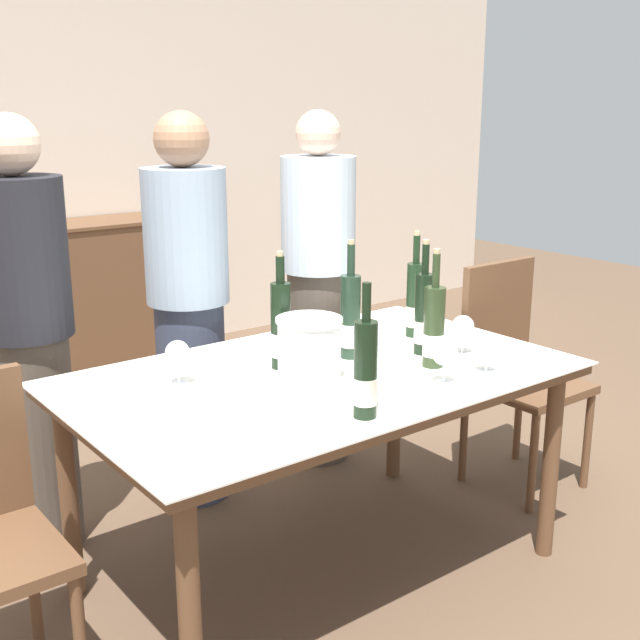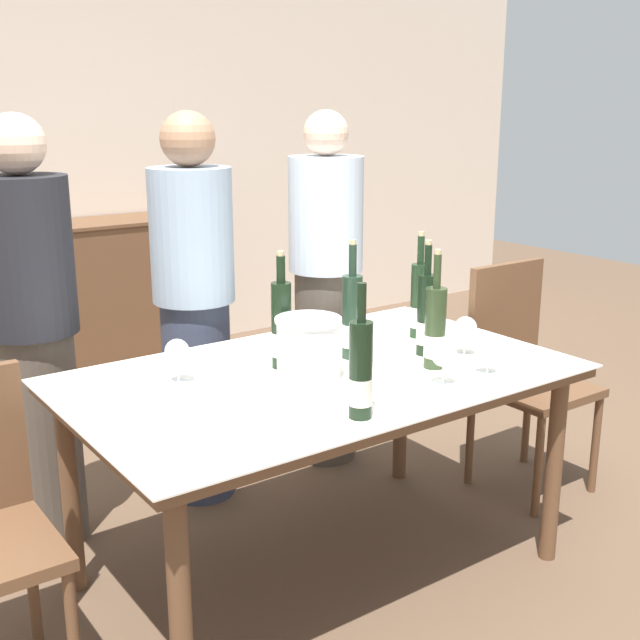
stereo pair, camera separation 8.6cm
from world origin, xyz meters
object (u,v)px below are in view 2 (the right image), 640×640
at_px(wine_bottle_0, 361,372).
at_px(wine_bottle_1, 435,330).
at_px(wine_glass_0, 466,329).
at_px(person_host, 33,339).
at_px(wine_bottle_3, 419,302).
at_px(person_guest_left, 195,312).
at_px(wine_bottle_4, 282,327).
at_px(person_guest_right, 326,292).
at_px(sideboard_cabinet, 86,299).
at_px(chair_right_end, 521,362).
at_px(wine_bottle_2, 426,316).
at_px(dining_table, 320,392).
at_px(wine_glass_3, 177,353).
at_px(wine_bottle_5, 352,319).
at_px(wine_glass_2, 444,355).
at_px(wine_glass_1, 488,347).
at_px(ice_bucket, 308,348).

distance_m(wine_bottle_0, wine_bottle_1, 0.52).
height_order(wine_glass_0, person_host, person_host).
xyz_separation_m(wine_bottle_3, person_guest_left, (-0.60, 0.67, -0.09)).
height_order(wine_bottle_4, person_guest_right, person_guest_right).
distance_m(sideboard_cabinet, wine_bottle_0, 3.05).
xyz_separation_m(wine_bottle_0, wine_glass_0, (0.66, 0.24, -0.04)).
bearing_deg(chair_right_end, person_host, 158.85).
xyz_separation_m(wine_bottle_2, person_guest_right, (0.18, 0.84, -0.10)).
bearing_deg(wine_bottle_1, wine_glass_0, 9.76).
xyz_separation_m(sideboard_cabinet, wine_bottle_1, (0.21, -2.80, 0.41)).
bearing_deg(dining_table, wine_glass_3, 157.77).
distance_m(wine_bottle_0, wine_bottle_5, 0.56).
height_order(wine_glass_2, person_host, person_host).
bearing_deg(person_guest_left, wine_glass_3, -121.41).
bearing_deg(dining_table, wine_bottle_1, -28.10).
relative_size(wine_glass_0, chair_right_end, 0.15).
bearing_deg(wine_bottle_5, wine_glass_1, -59.25).
bearing_deg(wine_glass_3, wine_bottle_2, -15.37).
height_order(ice_bucket, wine_bottle_3, wine_bottle_3).
relative_size(wine_glass_0, wine_glass_2, 0.98).
bearing_deg(ice_bucket, sideboard_cabinet, 85.40).
height_order(wine_bottle_4, wine_glass_0, wine_bottle_4).
xyz_separation_m(ice_bucket, wine_bottle_0, (-0.06, -0.34, 0.02)).
xyz_separation_m(dining_table, wine_glass_1, (0.43, -0.34, 0.17)).
xyz_separation_m(wine_bottle_4, wine_glass_1, (0.50, -0.46, -0.05)).
distance_m(wine_bottle_2, wine_bottle_3, 0.22).
height_order(dining_table, wine_bottle_0, wine_bottle_0).
height_order(sideboard_cabinet, wine_bottle_5, wine_bottle_5).
bearing_deg(chair_right_end, wine_glass_2, -154.42).
xyz_separation_m(wine_glass_3, person_host, (-0.27, 0.62, -0.06)).
bearing_deg(chair_right_end, wine_bottle_3, 176.79).
bearing_deg(wine_bottle_5, person_guest_right, 60.14).
relative_size(wine_bottle_4, wine_glass_3, 2.72).
bearing_deg(wine_glass_0, ice_bucket, 169.95).
xyz_separation_m(wine_bottle_3, wine_glass_1, (-0.12, -0.47, -0.04)).
distance_m(wine_bottle_0, person_guest_left, 1.19).
distance_m(wine_bottle_1, wine_bottle_5, 0.30).
distance_m(wine_bottle_3, wine_bottle_4, 0.63).
height_order(wine_glass_1, person_host, person_host).
distance_m(dining_table, wine_glass_1, 0.57).
relative_size(wine_glass_1, person_guest_left, 0.09).
height_order(dining_table, wine_bottle_4, wine_bottle_4).
height_order(wine_glass_3, chair_right_end, chair_right_end).
bearing_deg(wine_glass_2, wine_bottle_1, 55.57).
xyz_separation_m(wine_bottle_0, person_guest_right, (0.74, 1.18, -0.09)).
bearing_deg(wine_bottle_3, person_guest_right, 85.98).
bearing_deg(wine_bottle_4, sideboard_cabinet, 85.24).
height_order(wine_glass_0, wine_glass_1, wine_glass_0).
distance_m(wine_bottle_0, person_guest_right, 1.39).
distance_m(sideboard_cabinet, wine_bottle_5, 2.59).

